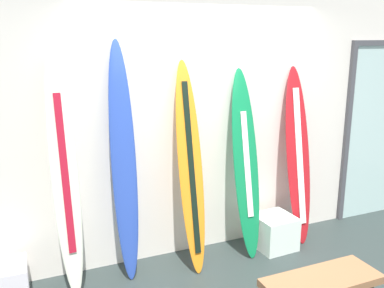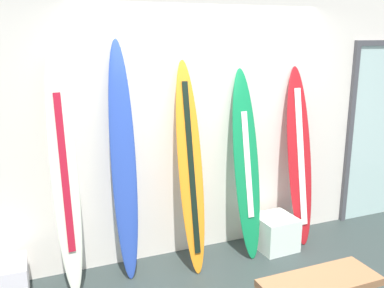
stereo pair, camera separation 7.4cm
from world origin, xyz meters
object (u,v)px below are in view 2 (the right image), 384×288
at_px(surfboard_cobalt, 124,164).
at_px(bench, 320,287).
at_px(surfboard_crimson, 299,157).
at_px(display_block_center, 275,232).
at_px(surfboard_ivory, 64,175).
at_px(surfboard_emerald, 246,166).
at_px(surfboard_sunset, 190,168).
at_px(display_block_left, 5,283).

xyz_separation_m(surfboard_cobalt, bench, (1.11, -1.41, -0.67)).
bearing_deg(surfboard_crimson, surfboard_cobalt, 179.53).
height_order(display_block_center, bench, bench).
bearing_deg(display_block_center, bench, -109.68).
relative_size(surfboard_ivory, surfboard_cobalt, 0.98).
relative_size(surfboard_ivory, surfboard_emerald, 1.13).
relative_size(surfboard_crimson, bench, 2.10).
xyz_separation_m(surfboard_ivory, surfboard_emerald, (1.76, -0.01, -0.13)).
bearing_deg(bench, surfboard_crimson, 60.43).
xyz_separation_m(surfboard_sunset, surfboard_emerald, (0.62, 0.02, -0.06)).
distance_m(surfboard_ivory, display_block_center, 2.27).
height_order(surfboard_cobalt, display_block_left, surfboard_cobalt).
bearing_deg(display_block_left, bench, -31.66).
relative_size(surfboard_ivory, display_block_center, 5.30).
height_order(surfboard_cobalt, display_block_center, surfboard_cobalt).
distance_m(surfboard_cobalt, display_block_center, 1.82).
xyz_separation_m(surfboard_ivory, display_block_left, (-0.55, -0.03, -0.89)).
height_order(surfboard_emerald, display_block_center, surfboard_emerald).
height_order(surfboard_emerald, display_block_left, surfboard_emerald).
bearing_deg(bench, display_block_left, 148.34).
relative_size(surfboard_ivory, display_block_left, 5.73).
xyz_separation_m(surfboard_sunset, display_block_left, (-1.69, 0.01, -0.82)).
bearing_deg(surfboard_emerald, display_block_center, -12.82).
distance_m(surfboard_sunset, display_block_left, 1.88).
xyz_separation_m(surfboard_crimson, display_block_left, (-2.98, -0.05, -0.78)).
relative_size(surfboard_emerald, surfboard_crimson, 1.00).
relative_size(surfboard_crimson, display_block_center, 4.69).
bearing_deg(surfboard_emerald, display_block_left, -179.58).
bearing_deg(surfboard_sunset, display_block_left, 179.75).
bearing_deg(surfboard_cobalt, surfboard_sunset, -6.75).
height_order(display_block_left, bench, bench).
bearing_deg(surfboard_ivory, surfboard_crimson, 0.59).
bearing_deg(surfboard_sunset, bench, -69.89).
height_order(surfboard_sunset, display_block_center, surfboard_sunset).
xyz_separation_m(surfboard_sunset, display_block_center, (0.95, -0.05, -0.82)).
bearing_deg(display_block_left, surfboard_cobalt, 3.52).
xyz_separation_m(display_block_left, bench, (2.18, -1.35, 0.23)).
height_order(surfboard_ivory, surfboard_crimson, surfboard_ivory).
height_order(surfboard_ivory, display_block_center, surfboard_ivory).
xyz_separation_m(surfboard_ivory, bench, (1.63, -1.37, -0.65)).
height_order(surfboard_cobalt, surfboard_emerald, surfboard_cobalt).
height_order(surfboard_sunset, surfboard_emerald, surfboard_sunset).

